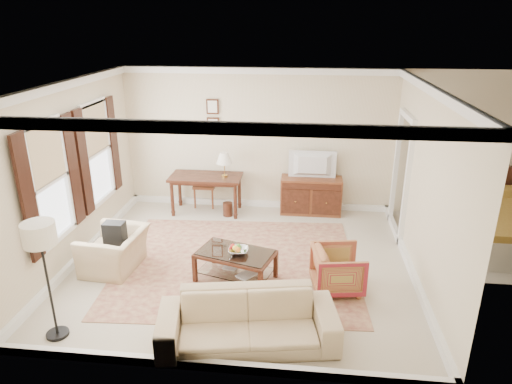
% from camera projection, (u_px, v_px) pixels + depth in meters
% --- Properties ---
extents(room_shell, '(5.51, 5.01, 2.91)m').
position_uv_depth(room_shell, '(240.00, 114.00, 6.65)').
color(room_shell, beige).
rests_on(room_shell, ground).
extents(annex_bedroom, '(3.00, 2.70, 2.90)m').
position_uv_depth(annex_bedroom, '(503.00, 227.00, 8.02)').
color(annex_bedroom, beige).
rests_on(annex_bedroom, ground).
extents(window_front, '(0.12, 1.56, 1.80)m').
position_uv_depth(window_front, '(50.00, 183.00, 6.60)').
color(window_front, '#CCB284').
rests_on(window_front, room_shell).
extents(window_rear, '(0.12, 1.56, 1.80)m').
position_uv_depth(window_rear, '(98.00, 153.00, 8.09)').
color(window_rear, '#CCB284').
rests_on(window_rear, room_shell).
extents(doorway, '(0.10, 1.12, 2.25)m').
position_uv_depth(doorway, '(401.00, 178.00, 8.26)').
color(doorway, white).
rests_on(doorway, room_shell).
extents(rug, '(4.04, 3.53, 0.01)m').
position_uv_depth(rug, '(237.00, 263.00, 7.50)').
color(rug, maroon).
rests_on(rug, room_shell).
extents(writing_desk, '(1.45, 0.72, 0.79)m').
position_uv_depth(writing_desk, '(206.00, 181.00, 9.28)').
color(writing_desk, '#4E2416').
rests_on(writing_desk, room_shell).
extents(desk_chair, '(0.50, 0.50, 1.05)m').
position_uv_depth(desk_chair, '(205.00, 182.00, 9.67)').
color(desk_chair, brown).
rests_on(desk_chair, room_shell).
extents(desk_lamp, '(0.32, 0.32, 0.50)m').
position_uv_depth(desk_lamp, '(224.00, 165.00, 9.12)').
color(desk_lamp, silver).
rests_on(desk_lamp, writing_desk).
extents(framed_prints, '(0.25, 0.04, 0.68)m').
position_uv_depth(framed_prints, '(213.00, 115.00, 9.23)').
color(framed_prints, '#4E2416').
rests_on(framed_prints, room_shell).
extents(sideboard, '(1.23, 0.47, 0.76)m').
position_uv_depth(sideboard, '(311.00, 195.00, 9.35)').
color(sideboard, brown).
rests_on(sideboard, room_shell).
extents(tv, '(0.91, 0.52, 0.12)m').
position_uv_depth(tv, '(313.00, 157.00, 9.04)').
color(tv, black).
rests_on(tv, sideboard).
extents(coffee_table, '(1.29, 0.97, 0.49)m').
position_uv_depth(coffee_table, '(235.00, 258.00, 6.92)').
color(coffee_table, '#4E2416').
rests_on(coffee_table, room_shell).
extents(fruit_bowl, '(0.42, 0.42, 0.10)m').
position_uv_depth(fruit_bowl, '(238.00, 250.00, 6.82)').
color(fruit_bowl, silver).
rests_on(fruit_bowl, coffee_table).
extents(book_a, '(0.28, 0.12, 0.38)m').
position_uv_depth(book_a, '(226.00, 264.00, 7.12)').
color(book_a, brown).
rests_on(book_a, coffee_table).
extents(book_b, '(0.24, 0.20, 0.38)m').
position_uv_depth(book_b, '(242.00, 272.00, 6.90)').
color(book_b, brown).
rests_on(book_b, coffee_table).
extents(striped_armchair, '(0.77, 0.80, 0.73)m').
position_uv_depth(striped_armchair, '(338.00, 268.00, 6.67)').
color(striped_armchair, maroon).
rests_on(striped_armchair, room_shell).
extents(club_armchair, '(0.73, 1.04, 0.86)m').
position_uv_depth(club_armchair, '(114.00, 244.00, 7.22)').
color(club_armchair, tan).
rests_on(club_armchair, room_shell).
extents(backpack, '(0.33, 0.38, 0.40)m').
position_uv_depth(backpack, '(115.00, 231.00, 7.11)').
color(backpack, black).
rests_on(backpack, club_armchair).
extents(sofa, '(2.26, 1.01, 0.85)m').
position_uv_depth(sofa, '(248.00, 314.00, 5.54)').
color(sofa, tan).
rests_on(sofa, room_shell).
extents(floor_lamp, '(0.39, 0.39, 1.57)m').
position_uv_depth(floor_lamp, '(41.00, 243.00, 5.35)').
color(floor_lamp, black).
rests_on(floor_lamp, room_shell).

